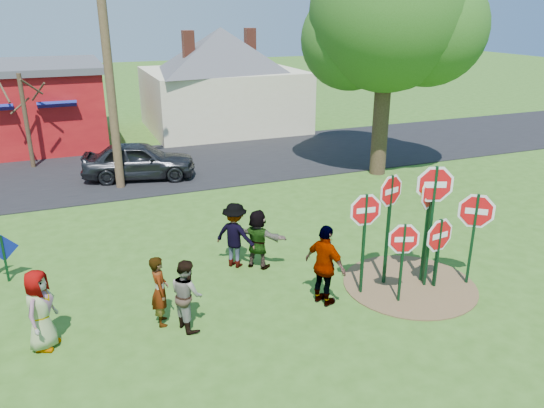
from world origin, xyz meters
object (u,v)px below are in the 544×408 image
Objects in this scene: leafy_tree at (391,21)px; stop_sign_b at (390,202)px; stop_sign_c at (433,199)px; stop_sign_d at (430,201)px; stop_sign_a at (403,246)px; suv at (139,160)px; utility_pole at (105,39)px; person_b at (160,291)px; person_a at (40,310)px.

stop_sign_b is at bearing -121.99° from leafy_tree.
stop_sign_c is 0.24m from stop_sign_d.
stop_sign_a reaches higher than suv.
stop_sign_c is at bearing -60.16° from utility_pole.
stop_sign_d is at bearing -59.41° from utility_pole.
stop_sign_b is at bearing -62.84° from utility_pole.
person_b is (-6.22, 0.72, -1.45)m from stop_sign_c.
stop_sign_a is 0.70× the size of stop_sign_b.
leafy_tree is at bearing -31.91° from person_a.
utility_pole reaches higher than stop_sign_d.
person_b is 13.92m from leafy_tree.
stop_sign_b is 0.92× the size of stop_sign_c.
utility_pole reaches higher than stop_sign_a.
person_a is at bearing 160.69° from stop_sign_b.
utility_pole is at bearing 133.46° from stop_sign_a.
stop_sign_c is 12.39m from utility_pole.
leafy_tree reaches higher than stop_sign_b.
utility_pole reaches higher than stop_sign_b.
stop_sign_b is 0.32× the size of leafy_tree.
stop_sign_d is 1.88× the size of person_b.
person_a is 11.05m from suv.
leafy_tree reaches higher than stop_sign_d.
stop_sign_a is at bearing -65.39° from utility_pole.
stop_sign_a is 0.22× the size of leafy_tree.
utility_pole is (-4.95, 10.80, 3.95)m from stop_sign_a.
person_a is 10.99m from utility_pole.
stop_sign_a is 12.34m from suv.
person_a is at bearing 150.56° from stop_sign_d.
person_a is at bearing -104.87° from utility_pole.
suv is at bearing -1.52° from person_b.
person_b is (2.31, -0.00, -0.06)m from person_a.
stop_sign_a is 1.42m from stop_sign_d.
stop_sign_c reaches higher than stop_sign_a.
leafy_tree reaches higher than stop_sign_a.
stop_sign_d is 0.32× the size of leafy_tree.
person_b is 0.37× the size of suv.
stop_sign_c is at bearing -92.02° from person_b.
leafy_tree is at bearing 78.63° from stop_sign_a.
stop_sign_a is 1.31× the size of person_b.
stop_sign_d is at bearing -66.75° from person_a.
stop_sign_c is at bearing -142.04° from suv.
person_a is (-8.60, 0.51, -1.27)m from stop_sign_d.
stop_sign_c reaches higher than person_a.
stop_sign_a is 1.22× the size of person_a.
person_b is 0.17× the size of leafy_tree.
person_a is 0.17× the size of utility_pole.
stop_sign_c is (0.86, -0.45, 0.11)m from stop_sign_b.
person_a is 2.31m from person_b.
stop_sign_c reaches higher than suv.
leafy_tree is (4.09, 8.26, 3.78)m from stop_sign_d.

